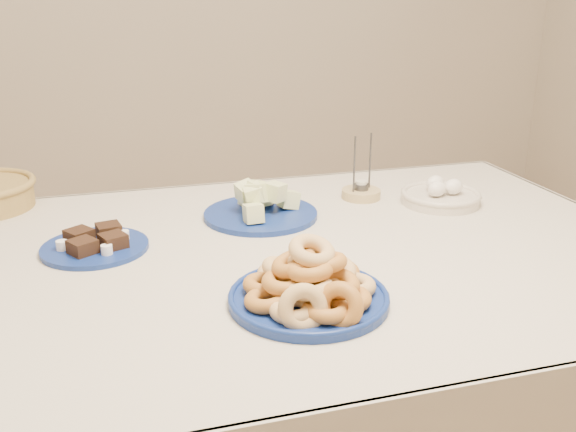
% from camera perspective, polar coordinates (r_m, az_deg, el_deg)
% --- Properties ---
extents(dining_table, '(1.71, 1.11, 0.75)m').
position_cam_1_polar(dining_table, '(1.44, -0.56, -7.06)').
color(dining_table, brown).
rests_on(dining_table, ground).
extents(donut_platter, '(0.36, 0.36, 0.13)m').
position_cam_1_polar(donut_platter, '(1.16, 1.93, -6.27)').
color(donut_platter, navy).
rests_on(donut_platter, dining_table).
extents(melon_plate, '(0.29, 0.29, 0.10)m').
position_cam_1_polar(melon_plate, '(1.60, -2.49, 0.89)').
color(melon_plate, navy).
rests_on(melon_plate, dining_table).
extents(brownie_plate, '(0.30, 0.30, 0.04)m').
position_cam_1_polar(brownie_plate, '(1.47, -16.74, -2.42)').
color(brownie_plate, navy).
rests_on(brownie_plate, dining_table).
extents(candle_holder, '(0.14, 0.14, 0.18)m').
position_cam_1_polar(candle_holder, '(1.76, 6.52, 2.12)').
color(candle_holder, tan).
rests_on(candle_holder, dining_table).
extents(egg_bowl, '(0.26, 0.26, 0.07)m').
position_cam_1_polar(egg_bowl, '(1.75, 13.41, 1.79)').
color(egg_bowl, beige).
rests_on(egg_bowl, dining_table).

